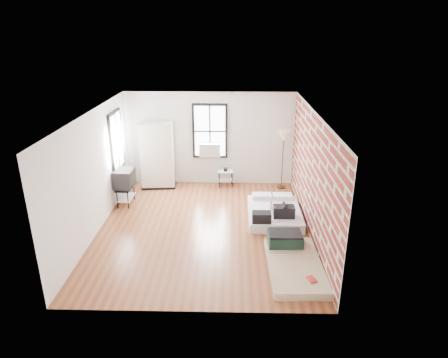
{
  "coord_description": "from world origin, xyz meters",
  "views": [
    {
      "loc": [
        0.7,
        -8.53,
        4.59
      ],
      "look_at": [
        0.48,
        0.3,
        1.17
      ],
      "focal_mm": 32.0,
      "sensor_mm": 36.0,
      "label": 1
    }
  ],
  "objects_px": {
    "wardrobe": "(157,156)",
    "floor_lamp": "(284,138)",
    "tv_stand": "(125,180)",
    "side_table": "(226,174)",
    "mattress_bare": "(292,259)",
    "mattress_main": "(274,212)"
  },
  "relations": [
    {
      "from": "wardrobe",
      "to": "floor_lamp",
      "type": "height_order",
      "value": "wardrobe"
    },
    {
      "from": "wardrobe",
      "to": "mattress_main",
      "type": "bearing_deg",
      "value": -36.89
    },
    {
      "from": "side_table",
      "to": "floor_lamp",
      "type": "xyz_separation_m",
      "value": [
        1.68,
        -0.07,
        1.15
      ]
    },
    {
      "from": "floor_lamp",
      "to": "tv_stand",
      "type": "bearing_deg",
      "value": -163.56
    },
    {
      "from": "mattress_main",
      "to": "tv_stand",
      "type": "bearing_deg",
      "value": 169.31
    },
    {
      "from": "side_table",
      "to": "tv_stand",
      "type": "distance_m",
      "value": 3.02
    },
    {
      "from": "mattress_bare",
      "to": "tv_stand",
      "type": "relative_size",
      "value": 2.05
    },
    {
      "from": "mattress_bare",
      "to": "floor_lamp",
      "type": "distance_m",
      "value": 4.4
    },
    {
      "from": "wardrobe",
      "to": "tv_stand",
      "type": "height_order",
      "value": "wardrobe"
    },
    {
      "from": "wardrobe",
      "to": "tv_stand",
      "type": "relative_size",
      "value": 1.99
    },
    {
      "from": "side_table",
      "to": "wardrobe",
      "type": "bearing_deg",
      "value": -178.01
    },
    {
      "from": "tv_stand",
      "to": "mattress_bare",
      "type": "bearing_deg",
      "value": -32.37
    },
    {
      "from": "side_table",
      "to": "floor_lamp",
      "type": "relative_size",
      "value": 0.33
    },
    {
      "from": "mattress_bare",
      "to": "wardrobe",
      "type": "bearing_deg",
      "value": 128.48
    },
    {
      "from": "mattress_main",
      "to": "wardrobe",
      "type": "xyz_separation_m",
      "value": [
        -3.29,
        2.04,
        0.83
      ]
    },
    {
      "from": "mattress_bare",
      "to": "side_table",
      "type": "relative_size",
      "value": 3.47
    },
    {
      "from": "wardrobe",
      "to": "floor_lamp",
      "type": "bearing_deg",
      "value": -5.06
    },
    {
      "from": "mattress_main",
      "to": "side_table",
      "type": "relative_size",
      "value": 3.03
    },
    {
      "from": "wardrobe",
      "to": "tv_stand",
      "type": "xyz_separation_m",
      "value": [
        -0.67,
        -1.29,
        -0.27
      ]
    },
    {
      "from": "mattress_main",
      "to": "floor_lamp",
      "type": "relative_size",
      "value": 0.99
    },
    {
      "from": "mattress_main",
      "to": "wardrobe",
      "type": "distance_m",
      "value": 3.96
    },
    {
      "from": "mattress_main",
      "to": "wardrobe",
      "type": "height_order",
      "value": "wardrobe"
    }
  ]
}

